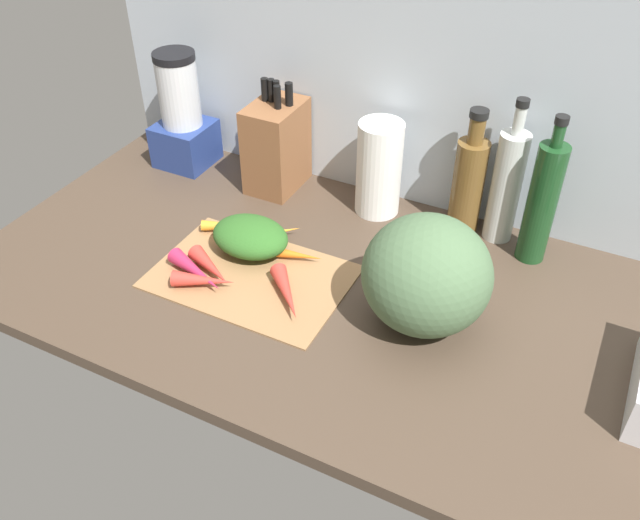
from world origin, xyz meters
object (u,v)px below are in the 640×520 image
Objects in this scene: carrot_1 at (237,227)px; carrot_7 at (245,249)px; winter_squash at (427,275)px; cutting_board at (251,276)px; bottle_0 at (468,182)px; carrot_3 at (287,293)px; carrot_0 at (196,272)px; paper_towel_roll at (379,169)px; bottle_2 at (542,202)px; carrot_4 at (211,267)px; carrot_5 at (300,256)px; blender_appliance at (182,118)px; carrot_6 at (204,280)px; knife_block at (276,145)px; bottle_1 at (506,185)px; carrot_2 at (264,234)px.

carrot_1 is 8.59cm from carrot_7.
winter_squash is (41.66, -2.01, 9.69)cm from carrot_7.
cutting_board is 1.38× the size of bottle_0.
carrot_3 reaches higher than cutting_board.
carrot_0 is at bearing -146.50° from cutting_board.
carrot_0 is at bearing -118.92° from paper_towel_roll.
bottle_0 is 17.26cm from bottle_2.
carrot_3 is 28.42cm from winter_squash.
carrot_3 is 18.16cm from carrot_4.
blender_appliance is (-47.07, 24.60, 11.03)cm from carrot_5.
bottle_0 is at bearing 29.93° from carrot_1.
carrot_6 is 0.53× the size of winter_squash.
winter_squash is 58.57cm from knife_block.
bottle_0 is at bearing 3.22° from blender_appliance.
carrot_7 is 0.40× the size of bottle_1.
bottle_1 is at bearing 39.19° from carrot_5.
cutting_board is 3.00× the size of carrot_7.
cutting_board is 3.15× the size of carrot_6.
carrot_3 is at bearing -47.36° from carrot_2.
bottle_2 reaches higher than carrot_5.
bottle_1 reaches higher than blender_appliance.
carrot_4 is at bearing -154.47° from cutting_board.
carrot_2 reaches higher than carrot_1.
carrot_0 is 3.21cm from carrot_4.
carrot_4 is at bearing -118.44° from paper_towel_roll.
cutting_board is 2.67× the size of carrot_3.
carrot_0 is 0.69× the size of paper_towel_roll.
carrot_0 is 19.14cm from carrot_2.
bottle_1 is at bearing 3.01° from blender_appliance.
carrot_7 is at bearing -46.64° from carrot_1.
carrot_1 is 1.23× the size of carrot_4.
carrot_2 is at bearing -126.69° from paper_towel_roll.
carrot_4 is at bearing -135.12° from bottle_0.
cutting_board is 53.93cm from blender_appliance.
blender_appliance is (-33.74, 41.43, 10.42)cm from carrot_6.
paper_towel_roll is (18.70, 29.83, 9.47)cm from carrot_7.
carrot_4 reaches higher than carrot_2.
bottle_2 is at bearing 33.63° from carrot_0.
paper_towel_roll reaches higher than carrot_2.
paper_towel_roll is at bearing 1.96° from blender_appliance.
bottle_0 reaches higher than paper_towel_roll.
carrot_2 is at bearing 72.99° from carrot_0.
bottle_0 reaches higher than carrot_0.
paper_towel_roll reaches higher than carrot_0.
carrot_6 is 45.53cm from winter_squash.
carrot_4 is 50.66cm from blender_appliance.
carrot_0 is 0.52× the size of blender_appliance.
blender_appliance is at bearing 158.68° from winter_squash.
bottle_2 is (43.94, 24.74, 12.29)cm from carrot_5.
carrot_2 is 0.68× the size of winter_squash.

